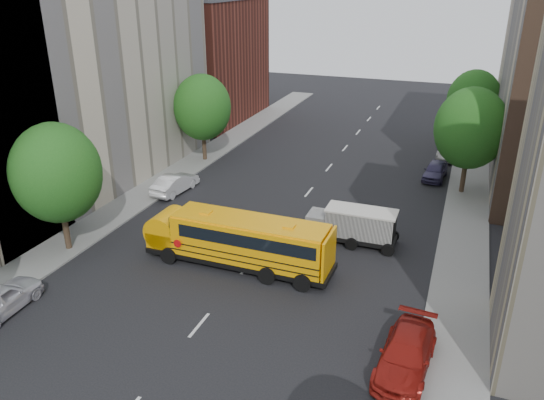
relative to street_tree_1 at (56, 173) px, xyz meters
The scene contains 16 objects.
ground 12.71m from the street_tree_1, 19.98° to the left, with size 120.00×120.00×0.00m, color black.
sidewalk_left 10.26m from the street_tree_1, 93.18° to the left, with size 3.00×80.00×0.12m, color slate.
sidewalk_right 24.72m from the street_tree_1, 21.80° to the left, with size 3.00×80.00×0.12m, color slate.
lane_markings 18.48m from the street_tree_1, 51.84° to the left, with size 0.15×64.00×0.01m, color silver.
building_left_cream 13.21m from the street_tree_1, 124.99° to the left, with size 10.00×26.00×20.00m, color beige.
building_left_redbrick 32.79m from the street_tree_1, 102.34° to the left, with size 10.00×15.00×13.00m, color maroon.
street_tree_1 is the anchor object (origin of this frame).
street_tree_2 18.00m from the street_tree_1, 90.00° to the left, with size 4.99×4.99×7.71m.
street_tree_4 28.43m from the street_tree_1, 39.29° to the left, with size 5.25×5.25×8.10m.
street_tree_5 37.20m from the street_tree_1, 53.75° to the left, with size 4.86×4.86×7.51m.
school_bus 11.07m from the street_tree_1, 10.19° to the left, with size 11.01×2.83×3.09m.
safari_truck 17.84m from the street_tree_1, 23.66° to the left, with size 5.36×2.03×2.28m.
parked_car_1 11.28m from the street_tree_1, 82.31° to the left, with size 1.55×4.46×1.47m, color silver.
parked_car_3 21.33m from the street_tree_1, ahead, with size 2.05×5.05×1.47m, color maroon.
parked_car_4 28.79m from the street_tree_1, 45.93° to the left, with size 1.63×4.06×1.38m, color #373156.
parked_car_5 33.81m from the street_tree_1, 52.13° to the left, with size 1.71×4.89×1.61m, color gray.
Camera 1 is at (10.63, -26.38, 15.44)m, focal length 35.00 mm.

